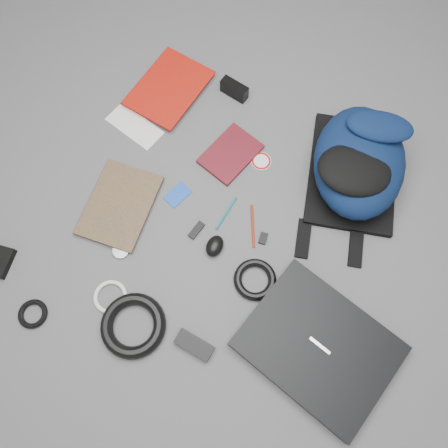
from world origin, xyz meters
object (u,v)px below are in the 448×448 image
(comic_book, at_px, (91,196))
(power_brick, at_px, (194,345))
(laptop, at_px, (318,346))
(mouse, at_px, (215,246))
(compact_camera, at_px, (234,89))
(backpack, at_px, (359,161))
(dvd_case, at_px, (230,154))
(textbook_red, at_px, (144,75))

(comic_book, xyz_separation_m, power_brick, (0.49, -0.31, 0.00))
(laptop, relative_size, mouse, 5.73)
(compact_camera, relative_size, power_brick, 0.89)
(backpack, height_order, dvd_case, backpack)
(textbook_red, bearing_deg, backpack, 3.67)
(backpack, xyz_separation_m, laptop, (0.06, -0.57, -0.07))
(comic_book, distance_m, compact_camera, 0.62)
(compact_camera, bearing_deg, dvd_case, -58.19)
(dvd_case, bearing_deg, textbook_red, 175.26)
(comic_book, xyz_separation_m, dvd_case, (0.37, 0.31, -0.00))
(dvd_case, height_order, power_brick, power_brick)
(backpack, xyz_separation_m, dvd_case, (-0.40, -0.08, -0.08))
(laptop, xyz_separation_m, textbook_red, (-0.86, 0.68, -0.00))
(textbook_red, relative_size, compact_camera, 2.90)
(textbook_red, distance_m, mouse, 0.69)
(comic_book, xyz_separation_m, compact_camera, (0.29, 0.54, 0.02))
(comic_book, height_order, dvd_case, comic_book)
(textbook_red, height_order, compact_camera, compact_camera)
(textbook_red, height_order, mouse, mouse)
(compact_camera, xyz_separation_m, mouse, (0.15, -0.56, -0.01))
(compact_camera, bearing_deg, power_brick, -62.79)
(comic_book, height_order, compact_camera, compact_camera)
(backpack, xyz_separation_m, power_brick, (-0.28, -0.70, -0.08))
(dvd_case, bearing_deg, power_brick, -58.95)
(mouse, bearing_deg, backpack, 52.86)
(laptop, bearing_deg, dvd_case, 150.80)
(laptop, xyz_separation_m, mouse, (-0.39, 0.17, -0.00))
(mouse, bearing_deg, textbook_red, 135.34)
(backpack, relative_size, power_brick, 3.98)
(backpack, xyz_separation_m, textbook_red, (-0.80, 0.11, -0.08))
(mouse, bearing_deg, comic_book, -179.76)
(dvd_case, height_order, mouse, mouse)
(textbook_red, distance_m, comic_book, 0.49)
(laptop, xyz_separation_m, dvd_case, (-0.46, 0.50, -0.01))
(backpack, relative_size, textbook_red, 1.53)
(power_brick, bearing_deg, backpack, 76.96)
(compact_camera, relative_size, mouse, 1.38)
(backpack, distance_m, laptop, 0.58)
(textbook_red, xyz_separation_m, dvd_case, (0.40, -0.18, -0.01))
(backpack, distance_m, compact_camera, 0.51)
(comic_book, height_order, power_brick, power_brick)
(textbook_red, relative_size, power_brick, 2.59)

